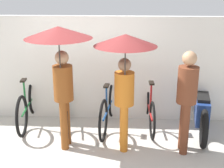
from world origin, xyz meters
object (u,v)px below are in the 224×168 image
parked_bicycle_0 (28,105)px  parked_bicycle_1 (67,107)px  motorcycle (202,111)px  parked_bicycle_2 (108,108)px  pedestrian_trailing (187,95)px  pedestrian_center (125,62)px  pedestrian_leading (60,54)px  parked_bicycle_3 (149,108)px

parked_bicycle_0 → parked_bicycle_1: size_ratio=1.02×
parked_bicycle_0 → motorcycle: (3.36, -0.12, -0.01)m
parked_bicycle_2 → pedestrian_trailing: pedestrian_trailing is taller
pedestrian_center → parked_bicycle_1: bearing=-42.5°
pedestrian_leading → pedestrian_center: size_ratio=1.05×
parked_bicycle_1 → pedestrian_leading: 1.54m
parked_bicycle_0 → parked_bicycle_2: bearing=-97.8°
pedestrian_trailing → parked_bicycle_3: bearing=-60.8°
parked_bicycle_3 → pedestrian_trailing: (0.51, -0.95, 0.63)m
pedestrian_leading → pedestrian_trailing: 2.08m
motorcycle → pedestrian_trailing: bearing=159.0°
parked_bicycle_2 → motorcycle: parked_bicycle_2 is taller
parked_bicycle_3 → parked_bicycle_1: bearing=91.5°
parked_bicycle_3 → motorcycle: bearing=-100.6°
pedestrian_center → pedestrian_trailing: size_ratio=1.16×
motorcycle → pedestrian_leading: bearing=118.1°
parked_bicycle_1 → pedestrian_center: 1.84m
motorcycle → pedestrian_center: bearing=129.7°
parked_bicycle_0 → motorcycle: parked_bicycle_0 is taller
pedestrian_center → parked_bicycle_0: bearing=-30.5°
parked_bicycle_0 → pedestrian_trailing: bearing=-112.9°
pedestrian_trailing → motorcycle: size_ratio=0.85×
parked_bicycle_2 → pedestrian_leading: pedestrian_leading is taller
parked_bicycle_0 → motorcycle: bearing=-97.1°
pedestrian_leading → motorcycle: size_ratio=1.04×
parked_bicycle_3 → motorcycle: 0.99m
parked_bicycle_0 → parked_bicycle_3: (2.38, 0.03, -0.03)m
pedestrian_leading → pedestrian_center: bearing=-180.0°
pedestrian_leading → parked_bicycle_2: bearing=-126.7°
pedestrian_center → parked_bicycle_3: bearing=-118.8°
parked_bicycle_1 → parked_bicycle_3: size_ratio=1.00×
parked_bicycle_1 → pedestrian_trailing: size_ratio=1.03×
parked_bicycle_2 → pedestrian_center: size_ratio=0.94×
parked_bicycle_1 → pedestrian_center: pedestrian_center is taller
parked_bicycle_1 → parked_bicycle_3: parked_bicycle_1 is taller
pedestrian_leading → parked_bicycle_1: bearing=-81.7°
pedestrian_center → motorcycle: bearing=-152.8°
parked_bicycle_2 → parked_bicycle_3: size_ratio=1.05×
parked_bicycle_2 → motorcycle: size_ratio=0.92×
pedestrian_leading → pedestrian_trailing: size_ratio=1.22×
parked_bicycle_2 → motorcycle: bearing=-85.8°
motorcycle → parked_bicycle_0: bearing=97.1°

